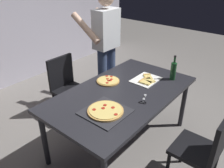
{
  "coord_description": "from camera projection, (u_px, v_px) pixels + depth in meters",
  "views": [
    {
      "loc": [
        -1.81,
        -1.35,
        2.05
      ],
      "look_at": [
        0.0,
        0.15,
        0.8
      ],
      "focal_mm": 36.66,
      "sensor_mm": 36.0,
      "label": 1
    }
  ],
  "objects": [
    {
      "name": "ground_plane",
      "position": [
        121.0,
        142.0,
        2.96
      ],
      "size": [
        12.0,
        12.0,
        0.0
      ],
      "primitive_type": "plane",
      "color": "gray"
    },
    {
      "name": "dining_table",
      "position": [
        122.0,
        97.0,
        2.64
      ],
      "size": [
        1.78,
        1.03,
        0.75
      ],
      "color": "#232328",
      "rests_on": "ground_plane"
    },
    {
      "name": "chair_near_camera",
      "position": [
        206.0,
        147.0,
        2.15
      ],
      "size": [
        0.42,
        0.42,
        0.9
      ],
      "color": "black",
      "rests_on": "ground_plane"
    },
    {
      "name": "chair_far_side",
      "position": [
        66.0,
        84.0,
        3.28
      ],
      "size": [
        0.42,
        0.42,
        0.9
      ],
      "color": "black",
      "rests_on": "ground_plane"
    },
    {
      "name": "person_serving_pizza",
      "position": [
        106.0,
        44.0,
        3.35
      ],
      "size": [
        0.55,
        0.54,
        1.75
      ],
      "color": "#38476B",
      "rests_on": "ground_plane"
    },
    {
      "name": "pepperoni_pizza_on_tray",
      "position": [
        105.0,
        111.0,
        2.24
      ],
      "size": [
        0.42,
        0.42,
        0.04
      ],
      "color": "#2D2D33",
      "rests_on": "dining_table"
    },
    {
      "name": "pizza_slices_on_towel",
      "position": [
        146.0,
        80.0,
        2.85
      ],
      "size": [
        0.36,
        0.28,
        0.03
      ],
      "color": "white",
      "rests_on": "dining_table"
    },
    {
      "name": "wine_bottle",
      "position": [
        173.0,
        71.0,
        2.83
      ],
      "size": [
        0.07,
        0.07,
        0.32
      ],
      "color": "#194723",
      "rests_on": "dining_table"
    },
    {
      "name": "kitchen_scissors",
      "position": [
        143.0,
        100.0,
        2.43
      ],
      "size": [
        0.2,
        0.12,
        0.01
      ],
      "color": "silver",
      "rests_on": "dining_table"
    },
    {
      "name": "second_pizza_plain",
      "position": [
        108.0,
        81.0,
        2.82
      ],
      "size": [
        0.28,
        0.28,
        0.03
      ],
      "color": "tan",
      "rests_on": "dining_table"
    }
  ]
}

